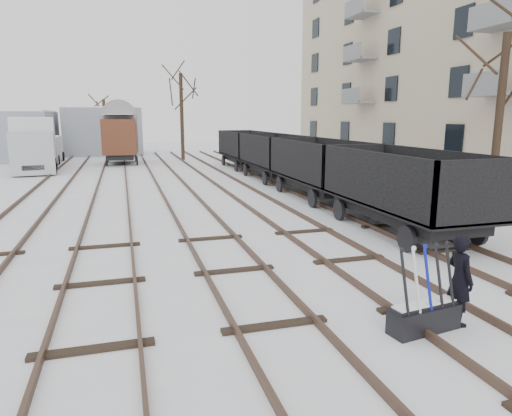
{
  "coord_description": "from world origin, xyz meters",
  "views": [
    {
      "loc": [
        -2.38,
        -6.99,
        3.6
      ],
      "look_at": [
        0.96,
        4.46,
        1.2
      ],
      "focal_mm": 32.0,
      "sensor_mm": 36.0,
      "label": 1
    }
  ],
  "objects_px": {
    "ground_frame": "(424,315)",
    "worker": "(460,280)",
    "box_van_wagon": "(121,135)",
    "lorry": "(34,143)",
    "panel_van": "(46,149)",
    "freight_wagon_a": "(402,201)"
  },
  "relations": [
    {
      "from": "box_van_wagon",
      "to": "lorry",
      "type": "height_order",
      "value": "box_van_wagon"
    },
    {
      "from": "lorry",
      "to": "panel_van",
      "type": "xyz_separation_m",
      "value": [
        -0.06,
        5.36,
        -0.75
      ]
    },
    {
      "from": "ground_frame",
      "to": "lorry",
      "type": "xyz_separation_m",
      "value": [
        -10.45,
        27.67,
        1.55
      ]
    },
    {
      "from": "ground_frame",
      "to": "panel_van",
      "type": "height_order",
      "value": "panel_van"
    },
    {
      "from": "worker",
      "to": "lorry",
      "type": "distance_m",
      "value": 29.78
    },
    {
      "from": "ground_frame",
      "to": "lorry",
      "type": "height_order",
      "value": "lorry"
    },
    {
      "from": "worker",
      "to": "panel_van",
      "type": "relative_size",
      "value": 0.34
    },
    {
      "from": "box_van_wagon",
      "to": "ground_frame",
      "type": "bearing_deg",
      "value": -77.24
    },
    {
      "from": "worker",
      "to": "freight_wagon_a",
      "type": "distance_m",
      "value": 6.69
    },
    {
      "from": "freight_wagon_a",
      "to": "panel_van",
      "type": "xyz_separation_m",
      "value": [
        -14.13,
        26.89,
        0.09
      ]
    },
    {
      "from": "panel_van",
      "to": "box_van_wagon",
      "type": "bearing_deg",
      "value": -22.57
    },
    {
      "from": "worker",
      "to": "lorry",
      "type": "xyz_separation_m",
      "value": [
        -11.2,
        27.57,
        1.02
      ]
    },
    {
      "from": "worker",
      "to": "box_van_wagon",
      "type": "bearing_deg",
      "value": 12.57
    },
    {
      "from": "worker",
      "to": "panel_van",
      "type": "bearing_deg",
      "value": 21.12
    },
    {
      "from": "ground_frame",
      "to": "freight_wagon_a",
      "type": "bearing_deg",
      "value": 50.78
    },
    {
      "from": "freight_wagon_a",
      "to": "panel_van",
      "type": "height_order",
      "value": "freight_wagon_a"
    },
    {
      "from": "box_van_wagon",
      "to": "lorry",
      "type": "relative_size",
      "value": 0.64
    },
    {
      "from": "box_van_wagon",
      "to": "worker",
      "type": "bearing_deg",
      "value": -75.85
    },
    {
      "from": "box_van_wagon",
      "to": "panel_van",
      "type": "distance_m",
      "value": 6.2
    },
    {
      "from": "ground_frame",
      "to": "worker",
      "type": "bearing_deg",
      "value": -1.17
    },
    {
      "from": "freight_wagon_a",
      "to": "panel_van",
      "type": "relative_size",
      "value": 1.33
    },
    {
      "from": "ground_frame",
      "to": "freight_wagon_a",
      "type": "height_order",
      "value": "freight_wagon_a"
    }
  ]
}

